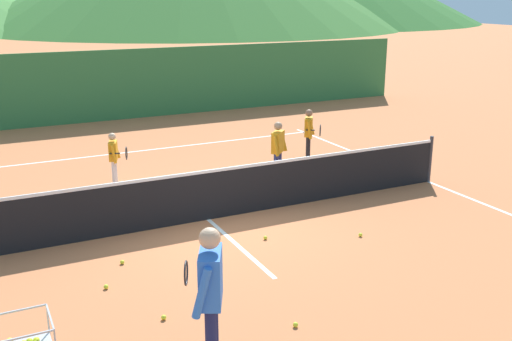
# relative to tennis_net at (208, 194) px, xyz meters

# --- Properties ---
(ground_plane) EXTENTS (120.00, 120.00, 0.00)m
(ground_plane) POSITION_rel_tennis_net_xyz_m (0.00, 0.00, -0.50)
(ground_plane) COLOR #C67042
(line_baseline_far) EXTENTS (10.64, 0.08, 0.01)m
(line_baseline_far) POSITION_rel_tennis_net_xyz_m (0.00, 5.50, -0.50)
(line_baseline_far) COLOR white
(line_baseline_far) RESTS_ON ground
(line_sideline_east) EXTENTS (0.08, 11.80, 0.01)m
(line_sideline_east) POSITION_rel_tennis_net_xyz_m (5.32, 0.00, -0.50)
(line_sideline_east) COLOR white
(line_sideline_east) RESTS_ON ground
(line_service_center) EXTENTS (0.08, 5.39, 0.01)m
(line_service_center) POSITION_rel_tennis_net_xyz_m (0.00, 0.00, -0.50)
(line_service_center) COLOR white
(line_service_center) RESTS_ON ground
(tennis_net) EXTENTS (10.75, 0.08, 1.05)m
(tennis_net) POSITION_rel_tennis_net_xyz_m (0.00, 0.00, 0.00)
(tennis_net) COLOR #333338
(tennis_net) RESTS_ON ground
(instructor) EXTENTS (0.53, 0.85, 1.72)m
(instructor) POSITION_rel_tennis_net_xyz_m (-1.68, -4.33, 0.53)
(instructor) COLOR #191E4C
(instructor) RESTS_ON ground
(student_0) EXTENTS (0.41, 0.66, 1.19)m
(student_0) POSITION_rel_tennis_net_xyz_m (-1.07, 2.81, 0.22)
(student_0) COLOR silver
(student_0) RESTS_ON ground
(student_1) EXTENTS (0.51, 0.47, 1.37)m
(student_1) POSITION_rel_tennis_net_xyz_m (2.29, 1.52, 0.32)
(student_1) COLOR navy
(student_1) RESTS_ON ground
(student_2) EXTENTS (0.45, 0.71, 1.32)m
(student_2) POSITION_rel_tennis_net_xyz_m (3.78, 2.66, 0.30)
(student_2) COLOR black
(student_2) RESTS_ON ground
(tennis_ball_1) EXTENTS (0.07, 0.07, 0.07)m
(tennis_ball_1) POSITION_rel_tennis_net_xyz_m (2.09, -1.93, -0.47)
(tennis_ball_1) COLOR yellow
(tennis_ball_1) RESTS_ON ground
(tennis_ball_3) EXTENTS (0.07, 0.07, 0.07)m
(tennis_ball_3) POSITION_rel_tennis_net_xyz_m (-0.39, -3.99, -0.47)
(tennis_ball_3) COLOR yellow
(tennis_ball_3) RESTS_ON ground
(tennis_ball_4) EXTENTS (0.07, 0.07, 0.07)m
(tennis_ball_4) POSITION_rel_tennis_net_xyz_m (-1.93, -1.19, -0.47)
(tennis_ball_4) COLOR yellow
(tennis_ball_4) RESTS_ON ground
(tennis_ball_6) EXTENTS (0.07, 0.07, 0.07)m
(tennis_ball_6) POSITION_rel_tennis_net_xyz_m (-2.34, -1.90, -0.47)
(tennis_ball_6) COLOR yellow
(tennis_ball_6) RESTS_ON ground
(tennis_ball_7) EXTENTS (0.07, 0.07, 0.07)m
(tennis_ball_7) POSITION_rel_tennis_net_xyz_m (-1.85, -3.08, -0.47)
(tennis_ball_7) COLOR yellow
(tennis_ball_7) RESTS_ON ground
(tennis_ball_8) EXTENTS (0.07, 0.07, 0.07)m
(tennis_ball_8) POSITION_rel_tennis_net_xyz_m (0.54, -1.32, -0.47)
(tennis_ball_8) COLOR yellow
(tennis_ball_8) RESTS_ON ground
(windscreen_fence) EXTENTS (23.41, 0.08, 2.31)m
(windscreen_fence) POSITION_rel_tennis_net_xyz_m (0.00, 9.87, 0.66)
(windscreen_fence) COLOR #33753D
(windscreen_fence) RESTS_ON ground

